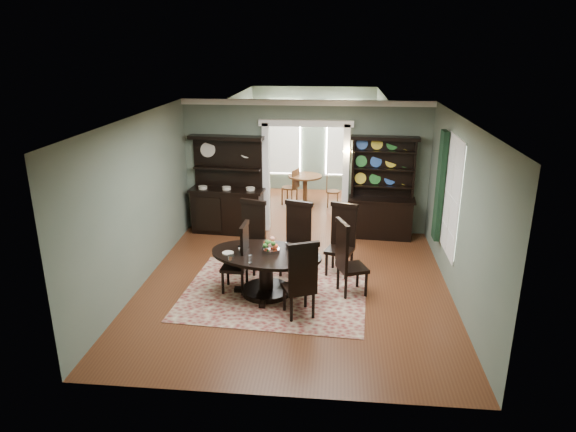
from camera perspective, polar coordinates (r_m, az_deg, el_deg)
name	(u,v)px	position (r m, az deg, el deg)	size (l,w,h in m)	color
room	(294,203)	(8.75, 0.72, 1.47)	(5.51, 6.01, 3.01)	#5D2F18
parlor	(312,145)	(14.08, 2.65, 7.84)	(3.51, 3.50, 3.01)	#5D2F18
doorway_trim	(306,162)	(11.59, 1.98, 5.99)	(2.08, 0.25, 2.57)	white
right_window	(446,192)	(9.76, 17.15, 2.62)	(0.15, 1.47, 2.12)	white
wall_sconce	(349,153)	(11.36, 6.77, 7.01)	(0.27, 0.21, 0.21)	#CC8336
rug	(275,292)	(9.12, -1.45, -8.46)	(3.15, 2.59, 0.01)	maroon
dining_table	(266,266)	(8.87, -2.46, -5.52)	(2.14, 2.12, 0.76)	black
centerpiece	(271,248)	(8.81, -1.93, -3.52)	(1.54, 0.99, 0.25)	silver
chair_far_left	(252,234)	(9.79, -4.07, -1.96)	(0.62, 0.61, 1.37)	black
chair_far_mid	(297,236)	(9.61, 0.97, -2.25)	(0.64, 0.62, 1.39)	black
chair_far_right	(342,237)	(9.68, 6.01, -2.33)	(0.62, 0.60, 1.35)	black
chair_end_left	(240,256)	(8.94, -5.34, -4.46)	(0.46, 0.49, 1.26)	black
chair_end_right	(347,256)	(8.84, 6.54, -4.48)	(0.62, 0.63, 1.35)	black
chair_near	(301,278)	(8.03, 1.48, -6.94)	(0.63, 0.62, 1.32)	black
sideboard	(228,199)	(11.79, -6.71, 1.86)	(1.72, 0.72, 2.22)	black
welsh_dresser	(382,201)	(11.57, 10.36, 1.60)	(1.49, 0.63, 2.27)	black
parlor_table	(305,186)	(13.72, 1.90, 3.37)	(0.89, 0.89, 0.82)	brown
parlor_chair_left	(292,186)	(13.74, 0.44, 3.37)	(0.47, 0.46, 0.99)	brown
parlor_chair_right	(331,189)	(13.66, 4.76, 2.96)	(0.37, 0.37, 0.88)	brown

